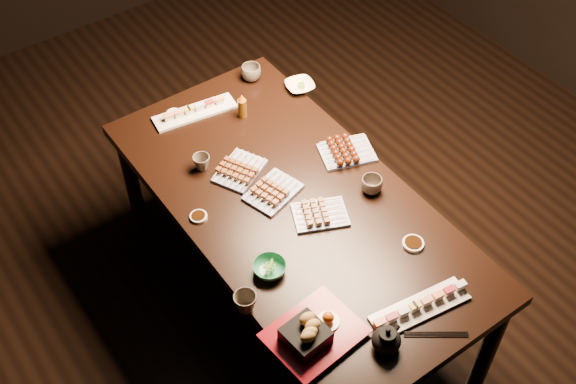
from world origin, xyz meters
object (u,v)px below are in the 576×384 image
object	(u,v)px
yakitori_plate_right	(320,212)
teacup_far_right	(251,73)
dining_table	(294,257)
sushi_platter_far	(194,110)
condiment_bottle	(242,106)
edamame_bowl_green	(269,268)
teacup_near_left	(245,303)
yakitori_plate_left	(239,167)
teacup_far_left	(202,163)
tempura_tray	(315,328)
teapot	(387,338)
sushi_platter_near	(420,305)
edamame_bowl_cream	(300,86)
yakitori_plate_center	(273,189)
teacup_mid_right	(372,185)

from	to	relation	value
yakitori_plate_right	teacup_far_right	world-z (taller)	teacup_far_right
dining_table	sushi_platter_far	xyz separation A→B (m)	(-0.05, 0.73, 0.40)
dining_table	yakitori_plate_right	size ratio (longest dim) A/B	8.20
condiment_bottle	edamame_bowl_green	bearing A→B (deg)	-116.62
edamame_bowl_green	condiment_bottle	xyz separation A→B (m)	(0.41, 0.81, 0.04)
dining_table	teacup_near_left	size ratio (longest dim) A/B	20.46
yakitori_plate_left	teacup_far_left	distance (m)	0.17
tempura_tray	teapot	world-z (taller)	tempura_tray
yakitori_plate_left	condiment_bottle	xyz separation A→B (m)	(0.21, 0.30, 0.04)
sushi_platter_far	teacup_far_left	size ratio (longest dim) A/B	5.23
condiment_bottle	sushi_platter_near	bearing A→B (deg)	-92.36
sushi_platter_near	yakitori_plate_left	bearing A→B (deg)	107.32
yakitori_plate_left	teapot	size ratio (longest dim) A/B	1.77
edamame_bowl_green	teacup_near_left	size ratio (longest dim) A/B	1.48
teacup_far_left	edamame_bowl_cream	bearing A→B (deg)	15.78
sushi_platter_far	edamame_bowl_cream	world-z (taller)	sushi_platter_far
sushi_platter_near	yakitori_plate_left	world-z (taller)	yakitori_plate_left
yakitori_plate_left	condiment_bottle	distance (m)	0.37
yakitori_plate_center	condiment_bottle	bearing A→B (deg)	55.06
yakitori_plate_right	edamame_bowl_cream	world-z (taller)	yakitori_plate_right
tempura_tray	teapot	xyz separation A→B (m)	(0.18, -0.18, -0.01)
teacup_mid_right	condiment_bottle	world-z (taller)	condiment_bottle
tempura_tray	edamame_bowl_green	bearing A→B (deg)	78.83
edamame_bowl_cream	teapot	world-z (taller)	teapot
yakitori_plate_right	teacup_near_left	size ratio (longest dim) A/B	2.50
tempura_tray	sushi_platter_far	bearing A→B (deg)	72.78
sushi_platter_far	teacup_mid_right	xyz separation A→B (m)	(0.36, -0.86, 0.01)
yakitori_plate_right	tempura_tray	bearing A→B (deg)	-104.97
edamame_bowl_cream	sushi_platter_far	bearing A→B (deg)	164.41
sushi_platter_near	teacup_far_left	distance (m)	1.12
teacup_near_left	teacup_far_left	xyz separation A→B (m)	(0.24, 0.72, -0.01)
teacup_mid_right	condiment_bottle	xyz separation A→B (m)	(-0.18, 0.71, 0.03)
sushi_platter_near	teapot	bearing A→B (deg)	-159.57
yakitori_plate_center	edamame_bowl_green	world-z (taller)	yakitori_plate_center
yakitori_plate_center	teacup_near_left	size ratio (longest dim) A/B	2.56
teacup_near_left	teacup_far_right	size ratio (longest dim) A/B	0.89
dining_table	edamame_bowl_green	xyz separation A→B (m)	(-0.29, -0.23, 0.40)
yakitori_plate_left	edamame_bowl_cream	world-z (taller)	yakitori_plate_left
tempura_tray	condiment_bottle	size ratio (longest dim) A/B	2.54
yakitori_plate_left	condiment_bottle	bearing A→B (deg)	28.17
dining_table	tempura_tray	size ratio (longest dim) A/B	5.54
edamame_bowl_green	teapot	bearing A→B (deg)	-73.62
yakitori_plate_center	edamame_bowl_green	bearing A→B (deg)	-142.89
teacup_mid_right	teacup_far_right	distance (m)	0.92
sushi_platter_far	edamame_bowl_green	xyz separation A→B (m)	(-0.23, -0.96, -0.00)
sushi_platter_far	tempura_tray	world-z (taller)	tempura_tray
sushi_platter_near	tempura_tray	world-z (taller)	tempura_tray
teacup_mid_right	teapot	bearing A→B (deg)	-126.08
dining_table	condiment_bottle	size ratio (longest dim) A/B	14.07
tempura_tray	condiment_bottle	xyz separation A→B (m)	(0.44, 1.14, 0.00)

